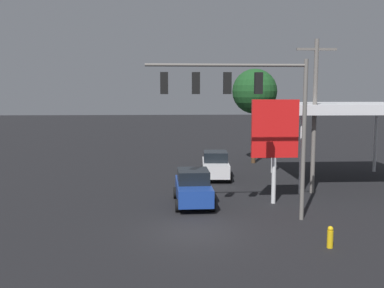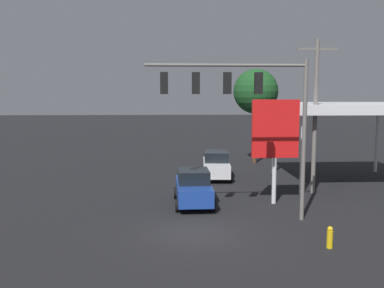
% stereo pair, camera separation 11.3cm
% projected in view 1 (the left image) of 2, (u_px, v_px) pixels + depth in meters
% --- Properties ---
extents(ground_plane, '(200.00, 200.00, 0.00)m').
position_uv_depth(ground_plane, '(195.00, 232.00, 18.83)').
color(ground_plane, black).
extents(traffic_signal_assembly, '(7.55, 0.43, 7.65)m').
position_uv_depth(traffic_signal_assembly, '(243.00, 99.00, 19.83)').
color(traffic_signal_assembly, slate).
rests_on(traffic_signal_assembly, ground).
extents(utility_pole, '(2.40, 0.26, 9.24)m').
position_uv_depth(utility_pole, '(314.00, 113.00, 25.60)').
color(utility_pole, slate).
rests_on(utility_pole, ground).
extents(gas_station_canopy, '(9.20, 8.18, 5.39)m').
position_uv_depth(gas_station_canopy, '(345.00, 109.00, 28.96)').
color(gas_station_canopy, silver).
rests_on(gas_station_canopy, ground).
extents(price_sign, '(2.57, 0.27, 5.73)m').
position_uv_depth(price_sign, '(275.00, 132.00, 23.25)').
color(price_sign, silver).
rests_on(price_sign, ground).
extents(sedan_waiting, '(2.30, 4.51, 1.93)m').
position_uv_depth(sedan_waiting, '(215.00, 165.00, 30.56)').
color(sedan_waiting, silver).
rests_on(sedan_waiting, ground).
extents(sedan_far, '(2.12, 4.43, 1.93)m').
position_uv_depth(sedan_far, '(193.00, 187.00, 23.36)').
color(sedan_far, navy).
rests_on(sedan_far, ground).
extents(street_tree, '(3.83, 3.83, 8.13)m').
position_uv_depth(street_tree, '(255.00, 92.00, 36.56)').
color(street_tree, '#4C331E').
rests_on(street_tree, ground).
extents(fire_hydrant, '(0.24, 0.24, 0.88)m').
position_uv_depth(fire_hydrant, '(330.00, 237.00, 16.86)').
color(fire_hydrant, gold).
rests_on(fire_hydrant, ground).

